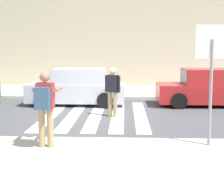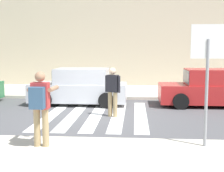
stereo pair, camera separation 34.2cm
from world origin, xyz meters
The scene contains 13 objects.
ground_plane centered at (0.00, 0.00, 0.00)m, with size 120.00×120.00×0.00m, color #4C4C4F.
sidewalk_far centered at (0.00, 6.00, 0.07)m, with size 60.00×4.80×0.14m, color beige.
building_facade_far centered at (0.00, 10.40, 2.72)m, with size 56.00×4.00×5.45m, color beige.
crosswalk_stripe_0 centered at (-1.60, 0.20, 0.00)m, with size 0.44×5.20×0.01m, color silver.
crosswalk_stripe_1 centered at (-0.80, 0.20, 0.00)m, with size 0.44×5.20×0.01m, color silver.
crosswalk_stripe_2 centered at (0.00, 0.20, 0.00)m, with size 0.44×5.20×0.01m, color silver.
crosswalk_stripe_3 centered at (0.80, 0.20, 0.00)m, with size 0.44×5.20×0.01m, color silver.
crosswalk_stripe_4 centered at (1.60, 0.20, 0.00)m, with size 0.44×5.20×0.01m, color silver.
stop_sign centered at (3.02, -3.71, 2.17)m, with size 0.76×0.08×2.78m.
photographer_with_backpack centered at (-0.74, -4.05, 1.17)m, with size 0.60×0.85×1.72m.
pedestrian_crossing centered at (0.62, -0.10, 0.97)m, with size 0.54×0.37×1.72m.
parked_car_silver centered at (-0.98, 2.30, 0.73)m, with size 4.10×1.92×1.55m.
parked_car_red centered at (4.52, 2.30, 0.73)m, with size 4.10×1.92×1.55m.
Camera 2 is at (1.40, -10.86, 2.36)m, focal length 50.00 mm.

